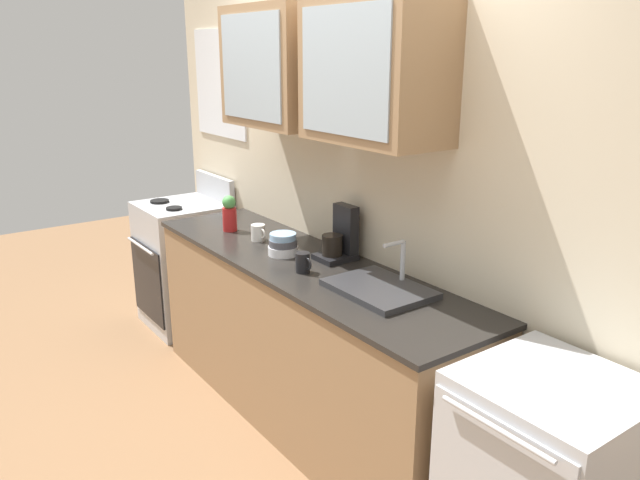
{
  "coord_description": "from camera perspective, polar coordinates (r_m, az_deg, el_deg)",
  "views": [
    {
      "loc": [
        2.59,
        -1.74,
        2.01
      ],
      "look_at": [
        0.16,
        0.0,
        1.09
      ],
      "focal_mm": 34.87,
      "sensor_mm": 36.0,
      "label": 1
    }
  ],
  "objects": [
    {
      "name": "cup_near_bowls",
      "position": [
        3.66,
        -5.66,
        0.69
      ],
      "size": [
        0.12,
        0.08,
        0.1
      ],
      "color": "silver",
      "rests_on": "counter"
    },
    {
      "name": "sink_faucet",
      "position": [
        2.89,
        5.5,
        -4.4
      ],
      "size": [
        0.47,
        0.35,
        0.23
      ],
      "color": "#2D2D30",
      "rests_on": "counter"
    },
    {
      "name": "ground_plane",
      "position": [
        3.71,
        -1.5,
        -15.73
      ],
      "size": [
        10.0,
        10.0,
        0.0
      ],
      "primitive_type": "plane",
      "color": "brown"
    },
    {
      "name": "bowl_stack",
      "position": [
        3.39,
        -3.41,
        -0.41
      ],
      "size": [
        0.16,
        0.16,
        0.12
      ],
      "color": "white",
      "rests_on": "counter"
    },
    {
      "name": "coffee_maker",
      "position": [
        3.31,
        1.82,
        0.06
      ],
      "size": [
        0.17,
        0.2,
        0.29
      ],
      "color": "black",
      "rests_on": "counter"
    },
    {
      "name": "cup_near_sink",
      "position": [
        3.12,
        -1.57,
        -2.08
      ],
      "size": [
        0.11,
        0.07,
        0.1
      ],
      "color": "black",
      "rests_on": "counter"
    },
    {
      "name": "back_wall_unit",
      "position": [
        3.33,
        2.63,
        9.23
      ],
      "size": [
        4.0,
        0.46,
        2.9
      ],
      "color": "beige",
      "rests_on": "ground_plane"
    },
    {
      "name": "vase",
      "position": [
        3.86,
        -8.31,
        2.43
      ],
      "size": [
        0.09,
        0.09,
        0.22
      ],
      "color": "#B21E1E",
      "rests_on": "counter"
    },
    {
      "name": "stove_range",
      "position": [
        4.77,
        -12.28,
        -2.12
      ],
      "size": [
        0.59,
        0.63,
        1.11
      ],
      "color": "silver",
      "rests_on": "ground_plane"
    },
    {
      "name": "counter",
      "position": [
        3.48,
        -1.56,
        -9.23
      ],
      "size": [
        2.38,
        0.62,
        0.93
      ],
      "color": "#93704C",
      "rests_on": "ground_plane"
    }
  ]
}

